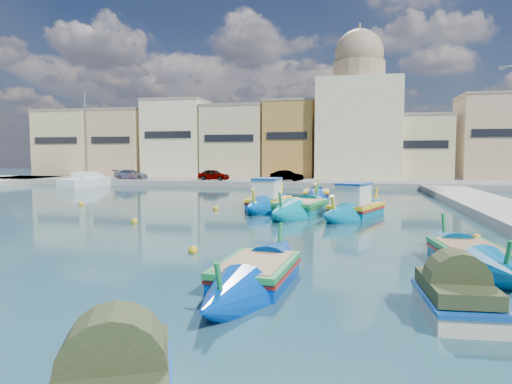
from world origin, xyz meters
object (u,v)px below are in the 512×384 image
(luzzu_turquoise_cabin, at_px, (356,210))
(yacht_north, at_px, (95,182))
(luzzu_blue_cabin, at_px, (269,203))
(luzzu_blue_south, at_px, (256,276))
(luzzu_cyan_south, at_px, (469,258))
(tender_far, at_px, (456,299))
(church_block, at_px, (358,115))
(luzzu_cyan_mid, at_px, (301,209))
(luzzu_green, at_px, (316,195))

(luzzu_turquoise_cabin, height_order, yacht_north, yacht_north)
(luzzu_turquoise_cabin, relative_size, yacht_north, 0.85)
(luzzu_blue_cabin, distance_m, yacht_north, 28.19)
(luzzu_blue_cabin, bearing_deg, yacht_north, 143.30)
(luzzu_turquoise_cabin, distance_m, luzzu_blue_south, 14.85)
(luzzu_blue_cabin, xyz_separation_m, luzzu_cyan_south, (8.94, -13.44, -0.14))
(tender_far, bearing_deg, church_block, 91.82)
(luzzu_turquoise_cabin, relative_size, luzzu_cyan_south, 1.26)
(yacht_north, bearing_deg, luzzu_blue_cabin, -36.70)
(tender_far, bearing_deg, luzzu_cyan_mid, 107.39)
(luzzu_cyan_mid, relative_size, luzzu_cyan_south, 1.32)
(church_block, height_order, luzzu_cyan_mid, church_block)
(luzzu_turquoise_cabin, relative_size, tender_far, 3.53)
(luzzu_cyan_mid, bearing_deg, luzzu_turquoise_cabin, -6.26)
(luzzu_turquoise_cabin, bearing_deg, tender_far, -83.13)
(church_block, relative_size, luzzu_cyan_mid, 1.95)
(yacht_north, bearing_deg, church_block, 25.37)
(luzzu_green, distance_m, tender_far, 26.62)
(luzzu_turquoise_cabin, xyz_separation_m, tender_far, (1.95, -16.15, 0.03))
(luzzu_turquoise_cabin, height_order, luzzu_blue_south, luzzu_turquoise_cabin)
(luzzu_turquoise_cabin, bearing_deg, yacht_north, 145.65)
(luzzu_green, relative_size, yacht_north, 0.69)
(church_block, bearing_deg, luzzu_blue_south, -93.89)
(luzzu_turquoise_cabin, height_order, luzzu_cyan_south, luzzu_turquoise_cabin)
(luzzu_blue_south, distance_m, tender_far, 5.03)
(church_block, xyz_separation_m, luzzu_turquoise_cabin, (-0.39, -32.74, -8.05))
(church_block, relative_size, luzzu_turquoise_cabin, 2.03)
(luzzu_blue_cabin, height_order, luzzu_blue_south, luzzu_blue_cabin)
(yacht_north, bearing_deg, luzzu_cyan_south, -43.84)
(luzzu_green, bearing_deg, church_block, 81.46)
(church_block, height_order, yacht_north, church_block)
(tender_far, bearing_deg, yacht_north, 130.37)
(luzzu_cyan_south, bearing_deg, luzzu_blue_cabin, 123.64)
(church_block, distance_m, luzzu_blue_south, 48.13)
(luzzu_cyan_south, relative_size, yacht_north, 0.67)
(luzzu_turquoise_cabin, distance_m, luzzu_blue_cabin, 6.01)
(church_block, xyz_separation_m, luzzu_green, (-3.41, -22.74, -8.15))
(luzzu_blue_cabin, bearing_deg, luzzu_cyan_south, -56.36)
(luzzu_cyan_mid, relative_size, tender_far, 3.68)
(luzzu_blue_south, bearing_deg, church_block, 86.11)
(yacht_north, bearing_deg, luzzu_green, -20.16)
(luzzu_turquoise_cabin, xyz_separation_m, luzzu_cyan_mid, (-3.22, 0.35, -0.06))
(luzzu_blue_south, bearing_deg, tender_far, -18.24)
(luzzu_blue_south, xyz_separation_m, tender_far, (4.77, -1.57, 0.15))
(church_block, relative_size, luzzu_blue_cabin, 2.13)
(luzzu_cyan_south, bearing_deg, luzzu_blue_south, -150.67)
(luzzu_cyan_south, bearing_deg, church_block, 93.96)
(luzzu_blue_cabin, height_order, luzzu_cyan_mid, luzzu_blue_cabin)
(luzzu_cyan_mid, height_order, luzzu_green, luzzu_cyan_mid)
(luzzu_cyan_mid, xyz_separation_m, tender_far, (5.17, -16.51, 0.09))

